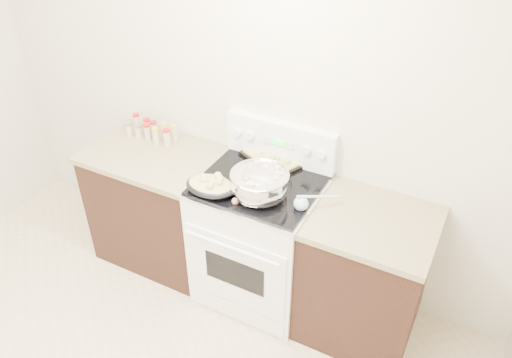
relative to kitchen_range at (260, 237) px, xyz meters
The scene contains 9 objects.
counter_left 0.83m from the kitchen_range, behind, with size 0.93×0.67×0.92m.
counter_right 0.73m from the kitchen_range, ahead, with size 0.73×0.67×0.92m.
kitchen_range is the anchor object (origin of this frame).
mixing_bowl 0.55m from the kitchen_range, 64.13° to the right, with size 0.42×0.42×0.21m.
roasting_pan 0.59m from the kitchen_range, 133.46° to the right, with size 0.33×0.24×0.11m.
baking_sheet 0.55m from the kitchen_range, 96.63° to the left, with size 0.49×0.43×0.06m.
wooden_spoon 0.51m from the kitchen_range, 94.93° to the right, with size 0.10×0.24×0.04m.
blue_ladle 0.61m from the kitchen_range, 18.91° to the right, with size 0.23×0.22×0.11m.
spice_jars 1.09m from the kitchen_range, behind, with size 0.39×0.15×0.13m.
Camera 1 is at (1.51, -0.84, 2.74)m, focal length 35.00 mm.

